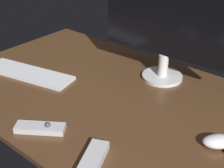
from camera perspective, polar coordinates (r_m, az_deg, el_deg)
name	(u,v)px	position (r cm, az deg, el deg)	size (l,w,h in cm)	color
desk	(110,97)	(122.09, -0.35, -2.38)	(140.00, 84.00, 2.00)	#4C301C
monitor	(167,24)	(125.77, 10.07, 10.88)	(56.61, 17.27, 44.23)	silver
keyboard	(28,73)	(140.93, -15.13, 1.93)	(41.81, 11.82, 1.23)	silver
computer_mouse	(219,141)	(101.34, 19.03, -9.96)	(10.10, 5.91, 3.64)	silver
media_remote	(40,128)	(104.96, -13.03, -7.87)	(16.29, 13.33, 3.47)	#B7B7BC
tv_remote	(91,163)	(89.98, -3.86, -14.38)	(17.91, 5.48, 2.58)	#B7B7BC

